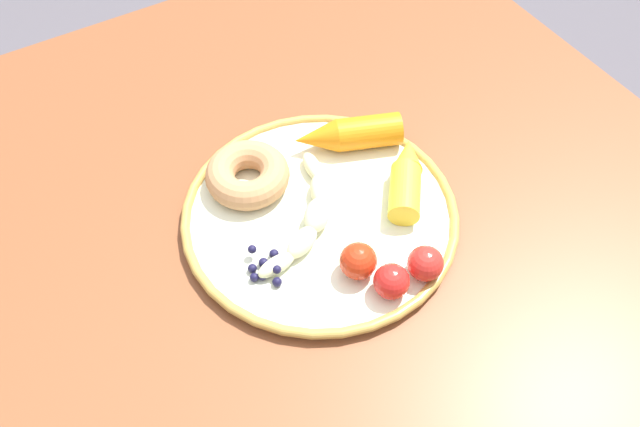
{
  "coord_description": "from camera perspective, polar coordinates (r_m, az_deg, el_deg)",
  "views": [
    {
      "loc": [
        0.44,
        -0.29,
        1.39
      ],
      "look_at": [
        0.01,
        -0.04,
        0.75
      ],
      "focal_mm": 37.56,
      "sensor_mm": 36.0,
      "label": 1
    }
  ],
  "objects": [
    {
      "name": "carrot_orange",
      "position": [
        0.87,
        2.36,
        6.74
      ],
      "size": [
        0.09,
        0.14,
        0.04
      ],
      "color": "orange",
      "rests_on": "plate"
    },
    {
      "name": "tomato_far",
      "position": [
        0.74,
        6.11,
        -5.77
      ],
      "size": [
        0.04,
        0.04,
        0.04
      ],
      "primitive_type": "sphere",
      "color": "red",
      "rests_on": "plate"
    },
    {
      "name": "banana",
      "position": [
        0.8,
        -0.94,
        -0.1
      ],
      "size": [
        0.14,
        0.15,
        0.03
      ],
      "color": "beige",
      "rests_on": "plate"
    },
    {
      "name": "tomato_mid",
      "position": [
        0.75,
        8.97,
        -4.23
      ],
      "size": [
        0.04,
        0.04,
        0.04
      ],
      "primitive_type": "sphere",
      "color": "red",
      "rests_on": "plate"
    },
    {
      "name": "tomato_near",
      "position": [
        0.75,
        3.28,
        -4.06
      ],
      "size": [
        0.04,
        0.04,
        0.04
      ],
      "primitive_type": "sphere",
      "color": "red",
      "rests_on": "plate"
    },
    {
      "name": "carrot_yellow",
      "position": [
        0.83,
        7.32,
        3.17
      ],
      "size": [
        0.12,
        0.11,
        0.04
      ],
      "color": "yellow",
      "rests_on": "plate"
    },
    {
      "name": "ground_plane",
      "position": [
        1.49,
        1.07,
        -16.95
      ],
      "size": [
        6.0,
        6.0,
        0.0
      ],
      "primitive_type": "plane",
      "color": "#544F56"
    },
    {
      "name": "plate",
      "position": [
        0.81,
        -0.0,
        -0.12
      ],
      "size": [
        0.34,
        0.34,
        0.02
      ],
      "color": "#E7EDCF",
      "rests_on": "dining_table"
    },
    {
      "name": "blueberry_pile",
      "position": [
        0.76,
        -4.42,
        -4.51
      ],
      "size": [
        0.06,
        0.05,
        0.02
      ],
      "color": "#191638",
      "rests_on": "plate"
    },
    {
      "name": "donut",
      "position": [
        0.83,
        -6.19,
        3.3
      ],
      "size": [
        0.14,
        0.14,
        0.04
      ],
      "primitive_type": "torus",
      "rotation": [
        0.0,
        0.0,
        1.99
      ],
      "color": "tan",
      "rests_on": "plate"
    },
    {
      "name": "dining_table",
      "position": [
        0.91,
        1.68,
        -2.44
      ],
      "size": [
        1.01,
        0.93,
        0.73
      ],
      "color": "brown",
      "rests_on": "ground_plane"
    }
  ]
}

